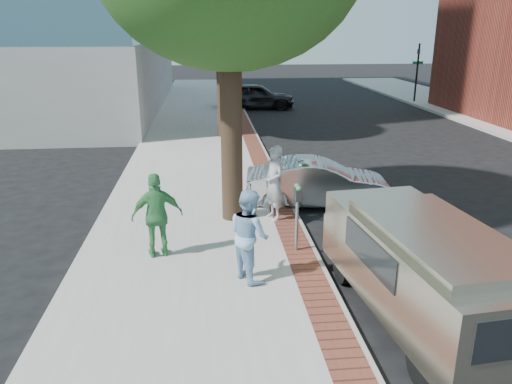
{
  "coord_description": "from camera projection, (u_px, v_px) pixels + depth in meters",
  "views": [
    {
      "loc": [
        -1.19,
        -9.88,
        4.69
      ],
      "look_at": [
        -0.13,
        0.7,
        1.2
      ],
      "focal_mm": 35.0,
      "sensor_mm": 36.0,
      "label": 1
    }
  ],
  "objects": [
    {
      "name": "person_gray",
      "position": [
        274.0,
        183.0,
        12.23
      ],
      "size": [
        0.65,
        0.79,
        1.87
      ],
      "primitive_type": "imported",
      "rotation": [
        0.0,
        0.0,
        -1.24
      ],
      "color": "#A7A7AC",
      "rests_on": "sidewalk"
    },
    {
      "name": "tree_far",
      "position": [
        220.0,
        13.0,
        20.57
      ],
      "size": [
        4.8,
        4.8,
        7.14
      ],
      "color": "black",
      "rests_on": "sidewalk"
    },
    {
      "name": "brick_strip",
      "position": [
        259.0,
        157.0,
        18.5
      ],
      "size": [
        0.6,
        60.0,
        0.01
      ],
      "primitive_type": "cube",
      "color": "brown",
      "rests_on": "sidewalk"
    },
    {
      "name": "person_green",
      "position": [
        157.0,
        215.0,
        10.22
      ],
      "size": [
        1.11,
        0.63,
        1.79
      ],
      "primitive_type": "imported",
      "rotation": [
        0.0,
        0.0,
        3.34
      ],
      "color": "#41904F",
      "rests_on": "sidewalk"
    },
    {
      "name": "signal_near",
      "position": [
        238.0,
        70.0,
        31.1
      ],
      "size": [
        0.7,
        0.15,
        3.8
      ],
      "color": "black",
      "rests_on": "ground"
    },
    {
      "name": "ground",
      "position": [
        265.0,
        254.0,
        10.92
      ],
      "size": [
        120.0,
        120.0,
        0.0
      ],
      "primitive_type": "plane",
      "color": "black",
      "rests_on": "ground"
    },
    {
      "name": "van",
      "position": [
        420.0,
        264.0,
        8.31
      ],
      "size": [
        2.3,
        4.92,
        1.76
      ],
      "rotation": [
        0.0,
        0.0,
        0.1
      ],
      "color": "gray",
      "rests_on": "ground"
    },
    {
      "name": "sedan_silver",
      "position": [
        318.0,
        183.0,
        13.71
      ],
      "size": [
        4.07,
        1.8,
        1.3
      ],
      "primitive_type": "imported",
      "rotation": [
        0.0,
        0.0,
        1.46
      ],
      "color": "silver",
      "rests_on": "ground"
    },
    {
      "name": "signal_far",
      "position": [
        417.0,
        68.0,
        32.2
      ],
      "size": [
        0.7,
        0.15,
        3.8
      ],
      "color": "black",
      "rests_on": "ground"
    },
    {
      "name": "curb",
      "position": [
        268.0,
        159.0,
        18.56
      ],
      "size": [
        0.1,
        60.0,
        0.15
      ],
      "primitive_type": "cube",
      "color": "gray",
      "rests_on": "ground"
    },
    {
      "name": "parking_meter",
      "position": [
        297.0,
        204.0,
        10.41
      ],
      "size": [
        0.12,
        0.32,
        1.47
      ],
      "color": "gray",
      "rests_on": "sidewalk"
    },
    {
      "name": "bg_car",
      "position": [
        256.0,
        96.0,
        30.35
      ],
      "size": [
        4.74,
        2.16,
        1.58
      ],
      "primitive_type": "imported",
      "rotation": [
        0.0,
        0.0,
        1.51
      ],
      "color": "black",
      "rests_on": "ground"
    },
    {
      "name": "person_officer",
      "position": [
        249.0,
        235.0,
        9.3
      ],
      "size": [
        0.98,
        1.07,
        1.77
      ],
      "primitive_type": "imported",
      "rotation": [
        0.0,
        0.0,
        2.03
      ],
      "color": "#91BAE1",
      "rests_on": "sidewalk"
    },
    {
      "name": "office_base",
      "position": [
        7.0,
        76.0,
        29.86
      ],
      "size": [
        18.2,
        22.2,
        4.0
      ],
      "primitive_type": "cube",
      "color": "gray",
      "rests_on": "ground"
    },
    {
      "name": "sidewalk",
      "position": [
        199.0,
        161.0,
        18.32
      ],
      "size": [
        5.0,
        60.0,
        0.15
      ],
      "primitive_type": "cube",
      "color": "#9E9991",
      "rests_on": "ground"
    }
  ]
}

